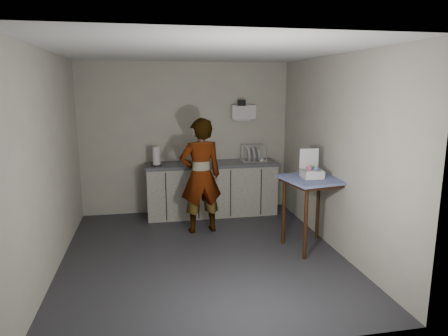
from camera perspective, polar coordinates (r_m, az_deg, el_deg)
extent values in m
plane|color=#2A292E|center=(5.41, -3.03, -12.30)|extent=(4.00, 4.00, 0.00)
cube|color=beige|center=(6.98, -5.43, 4.22)|extent=(3.60, 0.02, 2.60)
cube|color=beige|center=(5.55, 15.45, 1.97)|extent=(0.02, 4.00, 2.60)
cube|color=beige|center=(5.10, -23.52, 0.61)|extent=(0.02, 4.00, 2.60)
cube|color=white|center=(4.96, -3.36, 16.28)|extent=(3.60, 4.00, 0.01)
cube|color=black|center=(7.02, -1.73, -6.24)|extent=(2.20, 0.52, 0.08)
cube|color=beige|center=(6.91, -1.75, -3.16)|extent=(2.20, 0.58, 0.86)
cube|color=#494B52|center=(6.81, -1.77, 0.55)|extent=(2.24, 0.62, 0.05)
cube|color=black|center=(6.55, -8.27, -4.10)|extent=(0.02, 0.01, 0.80)
cube|color=black|center=(6.60, -3.66, -3.90)|extent=(0.02, 0.01, 0.80)
cube|color=black|center=(6.68, 0.94, -3.67)|extent=(0.01, 0.01, 0.80)
cube|color=black|center=(6.81, 5.32, -3.43)|extent=(0.02, 0.01, 0.80)
cube|color=white|center=(7.03, 2.77, 8.00)|extent=(0.42, 0.16, 0.24)
cube|color=white|center=(7.09, 2.66, 6.89)|extent=(0.30, 0.06, 0.04)
cube|color=black|center=(6.93, 2.54, 9.27)|extent=(0.14, 0.02, 0.10)
cylinder|color=#39190D|center=(5.23, 11.57, -7.99)|extent=(0.05, 0.05, 0.91)
cylinder|color=#39190D|center=(5.54, 16.52, -7.12)|extent=(0.05, 0.05, 0.91)
cylinder|color=#39190D|center=(5.68, 8.52, -6.28)|extent=(0.05, 0.05, 0.91)
cylinder|color=#39190D|center=(5.97, 13.24, -5.59)|extent=(0.05, 0.05, 0.91)
cube|color=#39190D|center=(5.47, 12.68, -1.95)|extent=(0.78, 0.78, 0.05)
cube|color=#1B34A6|center=(5.46, 12.70, -1.55)|extent=(0.89, 0.89, 0.03)
imported|color=#B2A593|center=(5.99, -3.34, -1.14)|extent=(0.68, 0.49, 1.74)
imported|color=black|center=(6.75, -2.85, 1.87)|extent=(0.15, 0.15, 0.28)
cylinder|color=red|center=(6.79, -2.38, 1.28)|extent=(0.07, 0.07, 0.13)
cylinder|color=black|center=(6.72, -4.01, 1.72)|extent=(0.08, 0.08, 0.26)
cylinder|color=black|center=(6.65, -9.61, 0.41)|extent=(0.18, 0.18, 0.02)
cylinder|color=white|center=(6.62, -9.66, 1.75)|extent=(0.12, 0.12, 0.30)
cube|color=silver|center=(6.93, 4.24, 1.02)|extent=(0.43, 0.32, 0.02)
cylinder|color=silver|center=(6.73, 3.00, 2.00)|extent=(0.01, 0.01, 0.28)
cylinder|color=silver|center=(6.83, 6.11, 2.09)|extent=(0.01, 0.01, 0.28)
cylinder|color=silver|center=(6.99, 2.45, 2.37)|extent=(0.01, 0.01, 0.28)
cylinder|color=silver|center=(7.09, 5.46, 2.45)|extent=(0.01, 0.01, 0.28)
cylinder|color=white|center=(6.89, 3.40, 2.03)|extent=(0.05, 0.23, 0.23)
cylinder|color=white|center=(6.91, 4.09, 2.05)|extent=(0.05, 0.23, 0.23)
cylinder|color=white|center=(6.93, 4.77, 2.07)|extent=(0.05, 0.23, 0.23)
cube|color=white|center=(5.47, 12.42, -1.28)|extent=(0.28, 0.28, 0.01)
cube|color=white|center=(5.34, 12.91, -1.02)|extent=(0.26, 0.02, 0.10)
cube|color=white|center=(5.57, 12.00, -0.46)|extent=(0.26, 0.02, 0.10)
cube|color=white|center=(5.41, 11.18, -0.78)|extent=(0.02, 0.26, 0.10)
cube|color=white|center=(5.50, 13.69, -0.70)|extent=(0.02, 0.26, 0.10)
cube|color=white|center=(5.55, 12.05, 1.38)|extent=(0.26, 0.03, 0.26)
cylinder|color=white|center=(5.45, 12.45, -0.74)|extent=(0.18, 0.18, 0.10)
sphere|color=pink|center=(5.40, 12.15, -0.14)|extent=(0.06, 0.06, 0.06)
sphere|color=#5C99F9|center=(5.42, 13.04, -0.12)|extent=(0.06, 0.06, 0.06)
sphere|color=#57D466|center=(5.48, 12.32, 0.03)|extent=(0.06, 0.06, 0.06)
sphere|color=pink|center=(5.46, 11.95, 0.01)|extent=(0.06, 0.06, 0.06)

